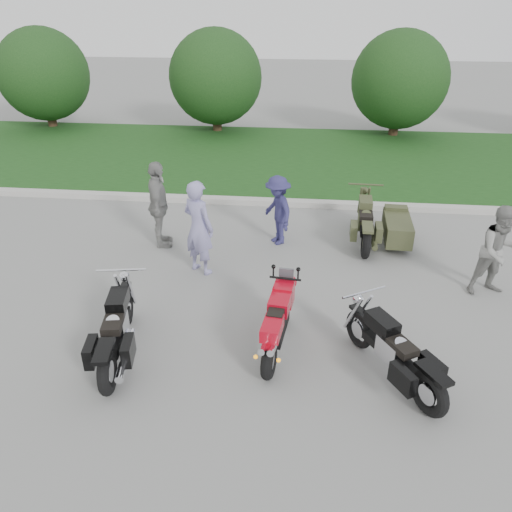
# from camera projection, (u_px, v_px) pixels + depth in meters

# --- Properties ---
(ground) EXTENTS (80.00, 80.00, 0.00)m
(ground) POSITION_uv_depth(u_px,v_px,m) (256.00, 341.00, 8.19)
(ground) COLOR gray
(ground) RESTS_ON ground
(curb) EXTENTS (60.00, 0.30, 0.15)m
(curb) POSITION_uv_depth(u_px,v_px,m) (279.00, 202.00, 13.44)
(curb) COLOR #B8B5AD
(curb) RESTS_ON ground
(grass_strip) EXTENTS (60.00, 8.00, 0.14)m
(grass_strip) POSITION_uv_depth(u_px,v_px,m) (287.00, 158.00, 17.09)
(grass_strip) COLOR #23551D
(grass_strip) RESTS_ON ground
(tree_far_left) EXTENTS (3.60, 3.60, 4.00)m
(tree_far_left) POSITION_uv_depth(u_px,v_px,m) (43.00, 74.00, 19.97)
(tree_far_left) COLOR #3F2B1C
(tree_far_left) RESTS_ON ground
(tree_mid_left) EXTENTS (3.60, 3.60, 4.00)m
(tree_mid_left) POSITION_uv_depth(u_px,v_px,m) (216.00, 77.00, 19.33)
(tree_mid_left) COLOR #3F2B1C
(tree_mid_left) RESTS_ON ground
(tree_mid_right) EXTENTS (3.60, 3.60, 4.00)m
(tree_mid_right) POSITION_uv_depth(u_px,v_px,m) (400.00, 80.00, 18.68)
(tree_mid_right) COLOR #3F2B1C
(tree_mid_right) RESTS_ON ground
(sportbike_red) EXTENTS (0.47, 1.91, 0.91)m
(sportbike_red) POSITION_uv_depth(u_px,v_px,m) (277.00, 323.00, 7.75)
(sportbike_red) COLOR black
(sportbike_red) RESTS_ON ground
(cruiser_left) EXTENTS (0.64, 2.33, 0.90)m
(cruiser_left) POSITION_uv_depth(u_px,v_px,m) (116.00, 333.00, 7.62)
(cruiser_left) COLOR black
(cruiser_left) RESTS_ON ground
(cruiser_right) EXTENTS (1.27, 2.01, 0.87)m
(cruiser_right) POSITION_uv_depth(u_px,v_px,m) (397.00, 356.00, 7.18)
(cruiser_right) COLOR black
(cruiser_right) RESTS_ON ground
(cruiser_sidecar) EXTENTS (1.20, 2.36, 0.91)m
(cruiser_sidecar) POSITION_uv_depth(u_px,v_px,m) (384.00, 227.00, 11.20)
(cruiser_sidecar) COLOR black
(cruiser_sidecar) RESTS_ON ground
(person_stripe) EXTENTS (0.85, 0.77, 1.94)m
(person_stripe) POSITION_uv_depth(u_px,v_px,m) (199.00, 228.00, 9.83)
(person_stripe) COLOR #918CBF
(person_stripe) RESTS_ON ground
(person_grey) EXTENTS (1.00, 0.87, 1.75)m
(person_grey) POSITION_uv_depth(u_px,v_px,m) (499.00, 251.00, 9.14)
(person_grey) COLOR gray
(person_grey) RESTS_ON ground
(person_denim) EXTENTS (1.02, 1.18, 1.58)m
(person_denim) POSITION_uv_depth(u_px,v_px,m) (278.00, 210.00, 11.09)
(person_denim) COLOR navy
(person_denim) RESTS_ON ground
(person_back) EXTENTS (0.74, 1.22, 1.94)m
(person_back) POSITION_uv_depth(u_px,v_px,m) (159.00, 205.00, 10.88)
(person_back) COLOR gray
(person_back) RESTS_ON ground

